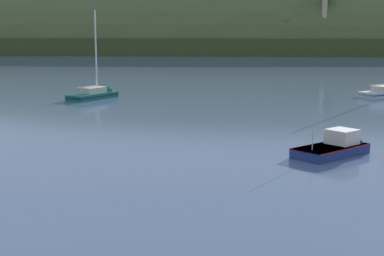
% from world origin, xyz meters
% --- Properties ---
extents(far_shoreline_hill, '(486.12, 141.39, 64.65)m').
position_xyz_m(far_shoreline_hill, '(5.64, 217.47, 0.23)').
color(far_shoreline_hill, '#35401E').
rests_on(far_shoreline_hill, ground).
extents(dockside_crane, '(10.80, 6.50, 18.64)m').
position_xyz_m(dockside_crane, '(20.78, 183.14, 8.69)').
color(dockside_crane, '#4C4C51').
rests_on(dockside_crane, ground).
extents(sailboat_near_mooring, '(5.12, 7.64, 11.40)m').
position_xyz_m(sailboat_near_mooring, '(-10.40, 65.28, 0.27)').
color(sailboat_near_mooring, '#0F564C').
rests_on(sailboat_near_mooring, ground).
extents(fishing_boat_moored, '(5.57, 6.02, 3.75)m').
position_xyz_m(fishing_boat_moored, '(15.53, 38.64, 0.27)').
color(fishing_boat_moored, navy).
rests_on(fishing_boat_moored, ground).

